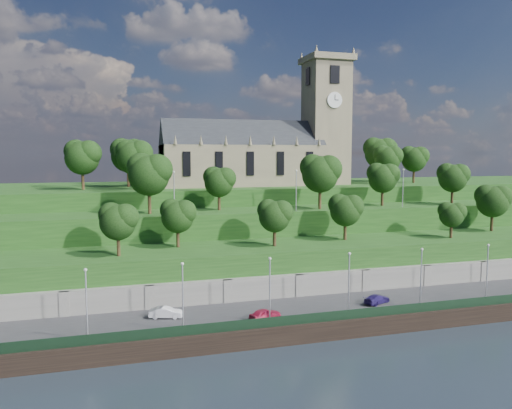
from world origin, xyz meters
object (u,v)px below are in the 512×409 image
object	(u,v)px
church	(265,148)
car_right	(377,299)
car_left	(265,314)
car_middle	(166,312)

from	to	relation	value
church	car_right	distance (m)	45.32
church	car_left	bearing A→B (deg)	-107.05
car_left	car_right	world-z (taller)	car_left
car_left	car_middle	bearing A→B (deg)	50.03
car_middle	car_right	bearing A→B (deg)	-79.07
car_left	car_right	xyz separation A→B (m)	(15.82, 2.12, -0.08)
church	car_middle	bearing A→B (deg)	-121.95
church	car_middle	world-z (taller)	church
car_middle	church	bearing A→B (deg)	-17.13
church	car_middle	distance (m)	49.84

